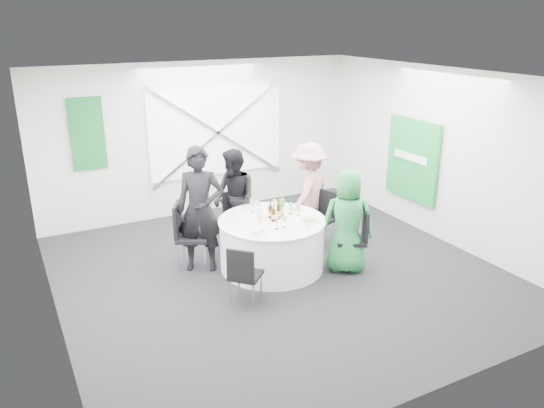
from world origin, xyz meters
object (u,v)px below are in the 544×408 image
green_water_bottle (282,208)px  clear_water_bottle (260,216)px  chair_front_right (357,234)px  person_woman_green (348,221)px  chair_back (236,214)px  chair_front_left (244,272)px  chair_back_right (322,214)px  person_man_back_left (200,210)px  person_woman_pink (309,192)px  person_man_back (234,199)px  banquet_table (272,244)px  chair_back_left (186,231)px

green_water_bottle → clear_water_bottle: (-0.42, -0.12, -0.01)m
chair_front_right → person_woman_green: person_woman_green is taller
chair_back → chair_front_left: bearing=-116.4°
chair_front_left → green_water_bottle: (1.03, 0.87, 0.41)m
chair_back_right → person_man_back_left: bearing=-111.3°
person_woman_pink → person_woman_green: (-0.13, -1.27, -0.05)m
chair_back → clear_water_bottle: (-0.14, -1.14, 0.37)m
person_man_back → chair_back_right: bearing=55.9°
green_water_bottle → person_woman_green: bearing=-40.2°
green_water_bottle → person_man_back: bearing=108.4°
banquet_table → chair_back: 1.08m
chair_back → chair_front_right: 2.04m
chair_back_right → person_man_back: (-1.27, 0.63, 0.27)m
chair_back_left → person_man_back_left: 0.40m
person_woman_pink → clear_water_bottle: (-1.28, -0.77, 0.06)m
banquet_table → person_man_back_left: size_ratio=0.85×
chair_back → person_woman_green: (1.01, -1.64, 0.25)m
chair_back_left → chair_front_right: size_ratio=1.08×
chair_front_right → person_woman_green: bearing=-72.8°
green_water_bottle → chair_back_right: bearing=20.4°
person_woman_green → chair_front_left: bearing=40.0°
clear_water_bottle → green_water_bottle: bearing=15.4°
chair_front_left → person_woman_pink: (1.89, 1.53, 0.34)m
banquet_table → chair_front_left: size_ratio=1.88×
chair_back_right → person_woman_pink: 0.43m
chair_back_right → clear_water_bottle: 1.48m
chair_back → green_water_bottle: (0.28, -1.02, 0.38)m
chair_front_left → person_man_back: bearing=-65.3°
chair_front_right → green_water_bottle: 1.15m
banquet_table → green_water_bottle: (0.19, 0.05, 0.51)m
clear_water_bottle → chair_front_left: bearing=-128.8°
person_woman_green → person_man_back_left: bearing=2.4°
person_man_back → person_woman_green: 1.92m
banquet_table → clear_water_bottle: bearing=-163.4°
chair_back_left → chair_front_left: bearing=-141.5°
banquet_table → person_man_back: person_man_back is taller
chair_front_right → chair_front_left: (-1.92, -0.22, -0.06)m
person_man_back_left → chair_back_left: bearing=173.5°
person_man_back_left → person_woman_green: size_ratio=1.20×
chair_back_left → person_woman_green: person_woman_green is taller
banquet_table → chair_back_left: bearing=152.0°
person_man_back → person_woman_pink: 1.23m
green_water_bottle → person_woman_pink: bearing=37.3°
banquet_table → person_woman_pink: bearing=33.8°
person_woman_green → green_water_bottle: (-0.73, 0.62, 0.13)m
banquet_table → person_woman_green: person_woman_green is taller
chair_back → chair_back_right: size_ratio=0.98×
chair_front_right → person_woman_pink: 1.34m
clear_water_bottle → chair_back_right: bearing=18.9°
chair_front_left → chair_back_right: bearing=-102.7°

